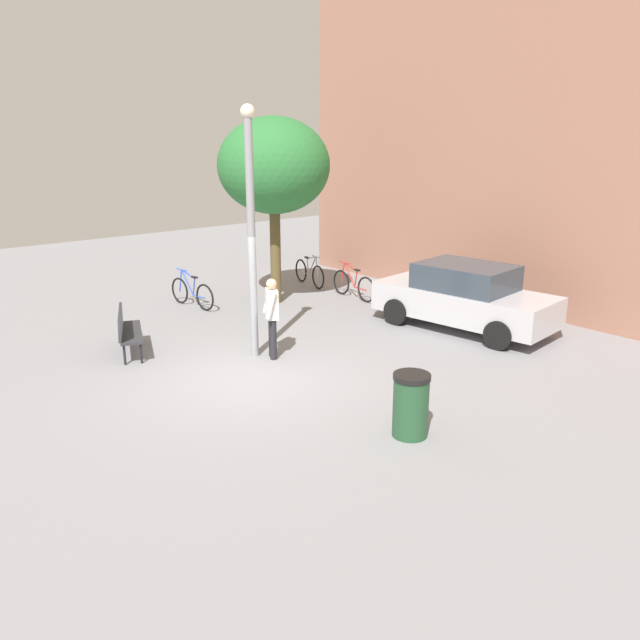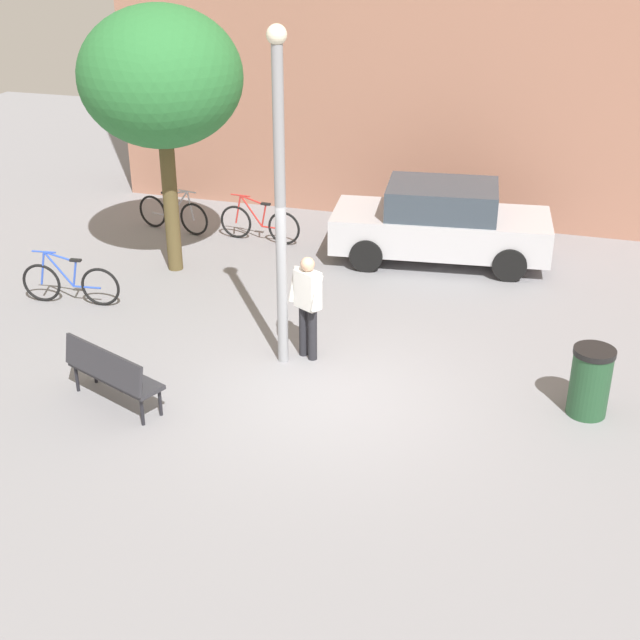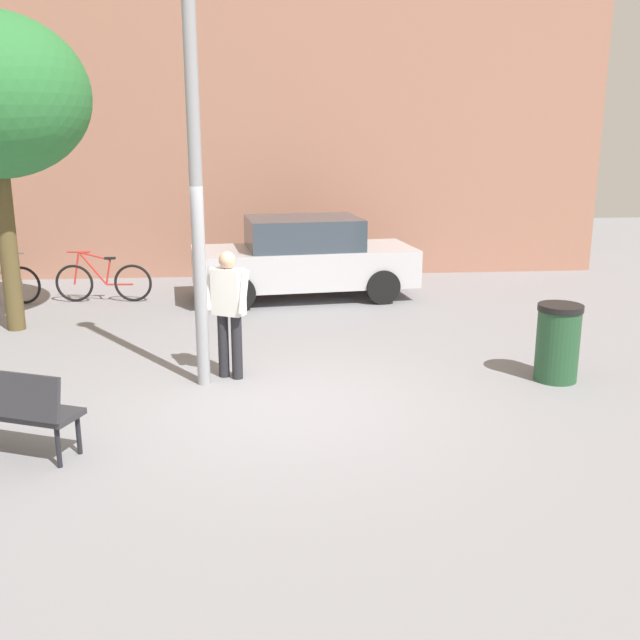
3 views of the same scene
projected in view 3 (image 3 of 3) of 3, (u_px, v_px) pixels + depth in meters
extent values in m
plane|color=gray|center=(285.00, 403.00, 8.67)|extent=(36.00, 36.00, 0.00)
cube|color=#9E6B56|center=(266.00, 47.00, 16.02)|extent=(14.76, 2.00, 9.84)
cylinder|color=gray|center=(197.00, 197.00, 8.75)|extent=(0.16, 0.16, 4.73)
cylinder|color=#232328|center=(237.00, 347.00, 9.44)|extent=(0.14, 0.14, 0.85)
cylinder|color=#232328|center=(223.00, 345.00, 9.52)|extent=(0.14, 0.14, 0.85)
cube|color=white|center=(228.00, 292.00, 9.30)|extent=(0.46, 0.38, 0.60)
sphere|color=tan|center=(227.00, 260.00, 9.19)|extent=(0.22, 0.22, 0.22)
cylinder|color=white|center=(244.00, 292.00, 9.15)|extent=(0.19, 0.24, 0.55)
cylinder|color=white|center=(209.00, 289.00, 9.34)|extent=(0.19, 0.24, 0.55)
cube|color=#2D2D33|center=(5.00, 409.00, 7.27)|extent=(1.65, 1.02, 0.06)
cylinder|color=black|center=(79.00, 434.00, 7.27)|extent=(0.05, 0.05, 0.42)
cylinder|color=black|center=(58.00, 447.00, 6.97)|extent=(0.05, 0.05, 0.42)
cylinder|color=brown|center=(8.00, 249.00, 11.57)|extent=(0.28, 0.28, 2.63)
torus|color=black|center=(74.00, 283.00, 13.73)|extent=(0.71, 0.10, 0.71)
torus|color=black|center=(133.00, 283.00, 13.75)|extent=(0.71, 0.10, 0.71)
cylinder|color=red|center=(93.00, 268.00, 13.67)|extent=(0.50, 0.07, 0.64)
cylinder|color=red|center=(94.00, 256.00, 13.61)|extent=(0.58, 0.08, 0.18)
cylinder|color=red|center=(108.00, 272.00, 13.69)|extent=(0.14, 0.05, 0.48)
cylinder|color=red|center=(120.00, 284.00, 13.76)|extent=(0.50, 0.07, 0.04)
cylinder|color=red|center=(77.00, 268.00, 13.66)|extent=(0.17, 0.05, 0.63)
cube|color=black|center=(110.00, 258.00, 13.63)|extent=(0.20, 0.09, 0.04)
cylinder|color=red|center=(79.00, 252.00, 13.59)|extent=(0.44, 0.06, 0.03)
torus|color=black|center=(23.00, 285.00, 13.56)|extent=(0.71, 0.19, 0.71)
cylinder|color=#ADADB7|center=(2.00, 270.00, 13.53)|extent=(0.50, 0.13, 0.64)
cylinder|color=#ADADB7|center=(18.00, 270.00, 13.50)|extent=(0.17, 0.07, 0.63)
cylinder|color=#ADADB7|center=(13.00, 253.00, 13.43)|extent=(0.44, 0.11, 0.03)
cube|color=#B7B7BC|center=(303.00, 266.00, 14.01)|extent=(4.37, 2.17, 0.70)
cube|color=#333D47|center=(303.00, 233.00, 13.85)|extent=(2.27, 1.80, 0.60)
cylinder|color=black|center=(361.00, 271.00, 15.11)|extent=(0.66, 0.29, 0.64)
cylinder|color=black|center=(382.00, 287.00, 13.59)|extent=(0.66, 0.29, 0.64)
cylinder|color=black|center=(230.00, 276.00, 14.58)|extent=(0.66, 0.29, 0.64)
cylinder|color=black|center=(238.00, 293.00, 13.07)|extent=(0.66, 0.29, 0.64)
cylinder|color=#234C2D|center=(557.00, 346.00, 9.37)|extent=(0.54, 0.54, 0.93)
cylinder|color=black|center=(561.00, 308.00, 9.24)|extent=(0.57, 0.57, 0.08)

